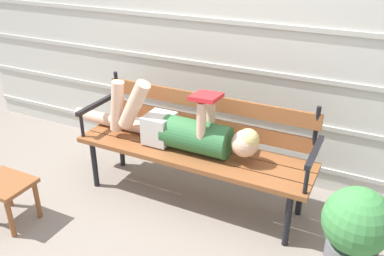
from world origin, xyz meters
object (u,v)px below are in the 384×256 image
at_px(park_bench, 196,141).
at_px(reclining_person, 180,129).
at_px(potted_plant, 355,231).
at_px(footstool, 6,190).

relative_size(park_bench, reclining_person, 1.10).
bearing_deg(potted_plant, park_bench, 163.92).
relative_size(footstool, potted_plant, 0.63).
bearing_deg(park_bench, reclining_person, -144.47).
bearing_deg(footstool, reclining_person, 40.59).
bearing_deg(footstool, park_bench, 40.14).
relative_size(park_bench, potted_plant, 2.97).
xyz_separation_m(park_bench, potted_plant, (1.19, -0.34, -0.15)).
height_order(park_bench, footstool, park_bench).
height_order(park_bench, potted_plant, park_bench).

